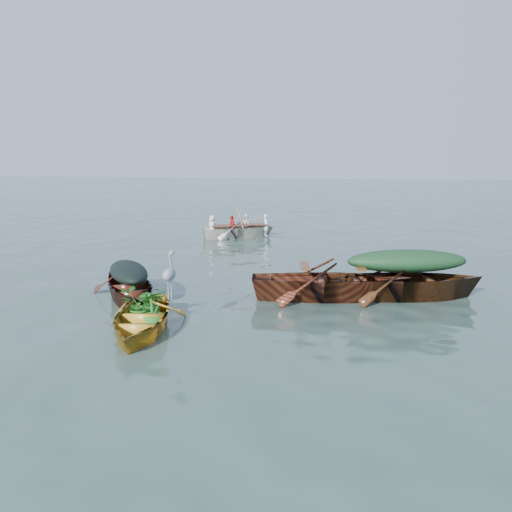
% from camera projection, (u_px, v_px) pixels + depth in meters
% --- Properties ---
extents(ground, '(140.00, 140.00, 0.00)m').
position_uv_depth(ground, '(244.00, 308.00, 10.93)').
color(ground, '#395045').
rests_on(ground, ground).
extents(yellow_dinghy, '(2.12, 3.64, 0.94)m').
position_uv_depth(yellow_dinghy, '(142.00, 331.00, 9.43)').
color(yellow_dinghy, '#B67123').
rests_on(yellow_dinghy, ground).
extents(dark_covered_boat, '(3.34, 4.04, 0.98)m').
position_uv_depth(dark_covered_boat, '(130.00, 300.00, 11.51)').
color(dark_covered_boat, '#511E13').
rests_on(dark_covered_boat, ground).
extents(green_tarp_boat, '(5.28, 2.61, 1.23)m').
position_uv_depth(green_tarp_boat, '(405.00, 298.00, 11.67)').
color(green_tarp_boat, '#4B2A11').
rests_on(green_tarp_boat, ground).
extents(open_wooden_boat, '(5.31, 2.34, 1.24)m').
position_uv_depth(open_wooden_boat, '(331.00, 299.00, 11.61)').
color(open_wooden_boat, brown).
rests_on(open_wooden_boat, ground).
extents(rowed_boat, '(4.34, 3.08, 1.01)m').
position_uv_depth(rowed_boat, '(239.00, 237.00, 20.52)').
color(rowed_boat, white).
rests_on(rowed_boat, ground).
extents(dark_tarp_cover, '(1.83, 2.22, 0.40)m').
position_uv_depth(dark_tarp_cover, '(128.00, 271.00, 11.38)').
color(dark_tarp_cover, black).
rests_on(dark_tarp_cover, dark_covered_boat).
extents(green_tarp_cover, '(2.91, 1.44, 0.52)m').
position_uv_depth(green_tarp_cover, '(407.00, 262.00, 11.50)').
color(green_tarp_cover, '#17391C').
rests_on(green_tarp_cover, green_tarp_boat).
extents(thwart_benches, '(2.68, 1.33, 0.04)m').
position_uv_depth(thwart_benches, '(332.00, 272.00, 11.49)').
color(thwart_benches, '#512C13').
rests_on(thwart_benches, open_wooden_boat).
extents(heron, '(0.35, 0.45, 0.92)m').
position_uv_depth(heron, '(170.00, 283.00, 9.30)').
color(heron, '#92959A').
rests_on(heron, yellow_dinghy).
extents(dinghy_weeds, '(0.86, 1.02, 0.60)m').
position_uv_depth(dinghy_weeds, '(147.00, 285.00, 9.82)').
color(dinghy_weeds, '#1E5F18').
rests_on(dinghy_weeds, yellow_dinghy).
extents(rowers, '(3.16, 2.38, 0.76)m').
position_uv_depth(rowers, '(239.00, 216.00, 20.35)').
color(rowers, silver).
rests_on(rowers, rowed_boat).
extents(oars, '(1.73, 2.58, 0.06)m').
position_uv_depth(oars, '(239.00, 225.00, 20.42)').
color(oars, '#A76B3F').
rests_on(oars, rowed_boat).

